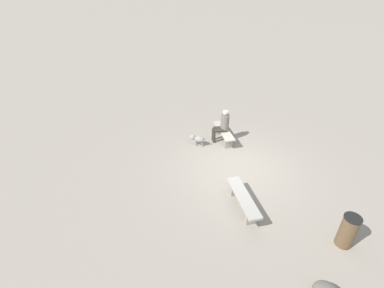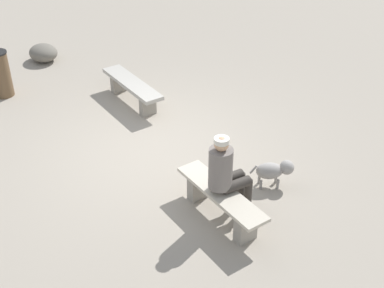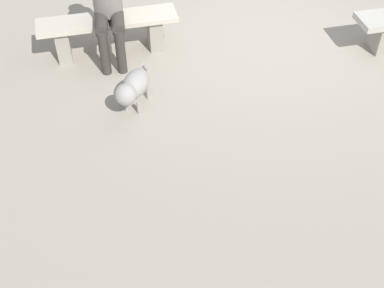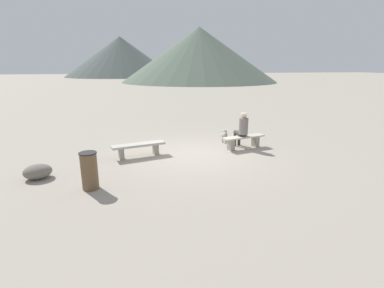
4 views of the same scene
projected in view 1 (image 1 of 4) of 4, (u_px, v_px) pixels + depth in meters
The scene contains 6 objects.
ground at pixel (238, 169), 9.77m from camera, with size 210.00×210.00×0.06m, color #9E9384.
bench_left at pixel (243, 199), 8.00m from camera, with size 1.80×0.74×0.45m.
bench_right at pixel (224, 133), 11.21m from camera, with size 1.67×0.71×0.46m.
seated_person at pixel (223, 124), 10.94m from camera, with size 0.38×0.65×1.32m.
dog at pixel (197, 139), 10.90m from camera, with size 0.38×0.65×0.44m.
trash_bin at pixel (348, 231), 6.85m from camera, with size 0.42×0.42×0.94m.
Camera 1 is at (-7.75, 1.76, 5.94)m, focal length 26.19 mm.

